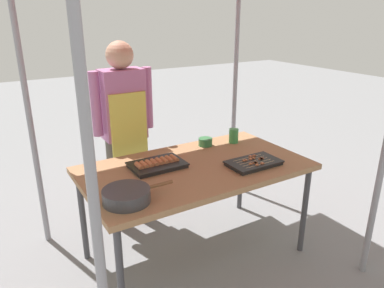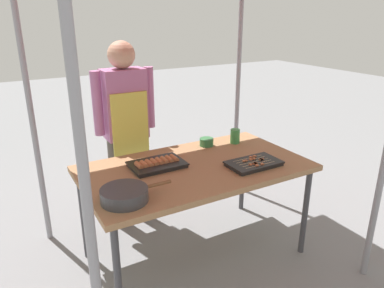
% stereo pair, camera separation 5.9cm
% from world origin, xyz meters
% --- Properties ---
extents(ground_plane, '(18.00, 18.00, 0.00)m').
position_xyz_m(ground_plane, '(0.00, 0.00, 0.00)').
color(ground_plane, slate).
extents(stall_table, '(1.60, 0.90, 0.75)m').
position_xyz_m(stall_table, '(0.00, 0.00, 0.70)').
color(stall_table, '#9E724C').
rests_on(stall_table, ground).
extents(tray_grilled_sausages, '(0.38, 0.26, 0.06)m').
position_xyz_m(tray_grilled_sausages, '(-0.25, 0.12, 0.77)').
color(tray_grilled_sausages, black).
rests_on(tray_grilled_sausages, stall_table).
extents(tray_meat_skewers, '(0.38, 0.23, 0.04)m').
position_xyz_m(tray_meat_skewers, '(0.36, -0.21, 0.77)').
color(tray_meat_skewers, black).
rests_on(tray_meat_skewers, stall_table).
extents(cooking_wok, '(0.44, 0.28, 0.08)m').
position_xyz_m(cooking_wok, '(-0.62, -0.24, 0.79)').
color(cooking_wok, '#38383A').
rests_on(cooking_wok, stall_table).
extents(condiment_bowl, '(0.11, 0.11, 0.06)m').
position_xyz_m(condiment_bowl, '(0.29, 0.32, 0.78)').
color(condiment_bowl, '#33723F').
rests_on(condiment_bowl, stall_table).
extents(drink_cup_near_edge, '(0.08, 0.08, 0.12)m').
position_xyz_m(drink_cup_near_edge, '(0.53, 0.25, 0.81)').
color(drink_cup_near_edge, '#3F994C').
rests_on(drink_cup_near_edge, stall_table).
extents(vendor_woman, '(0.52, 0.23, 1.58)m').
position_xyz_m(vendor_woman, '(-0.25, 0.71, 0.94)').
color(vendor_woman, '#595147').
rests_on(vendor_woman, ground).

